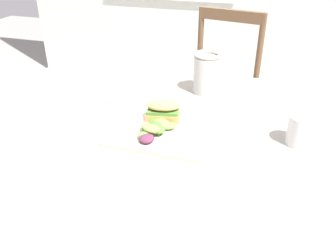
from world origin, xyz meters
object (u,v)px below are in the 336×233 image
at_px(chair_wooden_far, 217,93).
at_px(plate_lunch, 164,128).
at_px(dining_table, 155,168).
at_px(sandwich_half_front, 163,110).
at_px(mason_jar_iced_tea, 207,75).
at_px(fork_on_napkin, 99,111).
at_px(cup_extra_side, 300,130).

distance_m(chair_wooden_far, plate_lunch, 0.98).
bearing_deg(dining_table, plate_lunch, 42.86).
relative_size(dining_table, sandwich_half_front, 11.19).
bearing_deg(sandwich_half_front, mason_jar_iced_tea, 72.86).
bearing_deg(chair_wooden_far, dining_table, -91.76).
bearing_deg(fork_on_napkin, cup_extra_side, -0.38).
height_order(chair_wooden_far, cup_extra_side, chair_wooden_far).
xyz_separation_m(chair_wooden_far, mason_jar_iced_tea, (0.05, -0.64, 0.35)).
xyz_separation_m(mason_jar_iced_tea, cup_extra_side, (0.29, -0.25, -0.02)).
relative_size(sandwich_half_front, fork_on_napkin, 0.56).
xyz_separation_m(dining_table, cup_extra_side, (0.38, 0.05, 0.16)).
xyz_separation_m(dining_table, sandwich_half_front, (0.01, 0.06, 0.16)).
bearing_deg(dining_table, chair_wooden_far, 88.24).
bearing_deg(sandwich_half_front, plate_lunch, -69.93).
height_order(dining_table, chair_wooden_far, chair_wooden_far).
height_order(chair_wooden_far, mason_jar_iced_tea, mason_jar_iced_tea).
bearing_deg(chair_wooden_far, plate_lunch, -90.49).
relative_size(fork_on_napkin, cup_extra_side, 2.33).
bearing_deg(plate_lunch, mason_jar_iced_tea, 77.95).
height_order(dining_table, sandwich_half_front, sandwich_half_front).
bearing_deg(cup_extra_side, plate_lunch, -174.69).
height_order(plate_lunch, fork_on_napkin, plate_lunch).
xyz_separation_m(chair_wooden_far, plate_lunch, (-0.01, -0.93, 0.30)).
bearing_deg(sandwich_half_front, fork_on_napkin, -179.04).
distance_m(plate_lunch, mason_jar_iced_tea, 0.30).
bearing_deg(mason_jar_iced_tea, dining_table, -105.07).
height_order(sandwich_half_front, mason_jar_iced_tea, mason_jar_iced_tea).
relative_size(dining_table, cup_extra_side, 14.57).
xyz_separation_m(chair_wooden_far, sandwich_half_front, (-0.02, -0.89, 0.33)).
bearing_deg(plate_lunch, cup_extra_side, 5.31).
relative_size(dining_table, plate_lunch, 4.46).
distance_m(chair_wooden_far, fork_on_napkin, 0.97).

